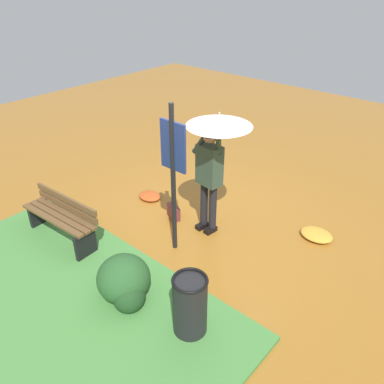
{
  "coord_description": "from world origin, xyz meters",
  "views": [
    {
      "loc": [
        3.45,
        -4.13,
        3.8
      ],
      "look_at": [
        0.13,
        -0.31,
        0.85
      ],
      "focal_mm": 36.42,
      "sensor_mm": 36.0,
      "label": 1
    }
  ],
  "objects_px": {
    "person_with_umbrella": "(215,144)",
    "handbag": "(174,212)",
    "info_sign_post": "(173,163)",
    "trash_bin": "(190,306)",
    "park_bench": "(62,219)"
  },
  "relations": [
    {
      "from": "info_sign_post",
      "to": "trash_bin",
      "type": "height_order",
      "value": "info_sign_post"
    },
    {
      "from": "info_sign_post",
      "to": "park_bench",
      "type": "xyz_separation_m",
      "value": [
        -1.46,
        -1.02,
        -1.04
      ]
    },
    {
      "from": "info_sign_post",
      "to": "handbag",
      "type": "xyz_separation_m",
      "value": [
        -0.57,
        0.57,
        -1.32
      ]
    },
    {
      "from": "park_bench",
      "to": "info_sign_post",
      "type": "bearing_deg",
      "value": 35.01
    },
    {
      "from": "person_with_umbrella",
      "to": "trash_bin",
      "type": "xyz_separation_m",
      "value": [
        1.09,
        -1.79,
        -1.13
      ]
    },
    {
      "from": "person_with_umbrella",
      "to": "trash_bin",
      "type": "relative_size",
      "value": 2.45
    },
    {
      "from": "person_with_umbrella",
      "to": "handbag",
      "type": "bearing_deg",
      "value": -168.63
    },
    {
      "from": "person_with_umbrella",
      "to": "handbag",
      "type": "height_order",
      "value": "person_with_umbrella"
    },
    {
      "from": "person_with_umbrella",
      "to": "handbag",
      "type": "distance_m",
      "value": 1.61
    },
    {
      "from": "person_with_umbrella",
      "to": "park_bench",
      "type": "distance_m",
      "value": 2.63
    },
    {
      "from": "info_sign_post",
      "to": "park_bench",
      "type": "bearing_deg",
      "value": -144.99
    },
    {
      "from": "park_bench",
      "to": "trash_bin",
      "type": "relative_size",
      "value": 1.68
    },
    {
      "from": "handbag",
      "to": "trash_bin",
      "type": "relative_size",
      "value": 0.44
    },
    {
      "from": "handbag",
      "to": "trash_bin",
      "type": "height_order",
      "value": "trash_bin"
    },
    {
      "from": "info_sign_post",
      "to": "trash_bin",
      "type": "distance_m",
      "value": 1.94
    }
  ]
}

